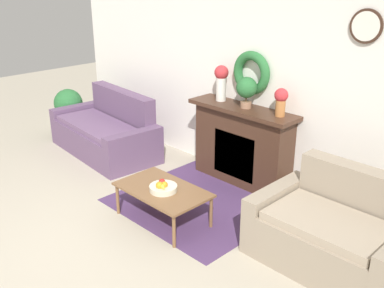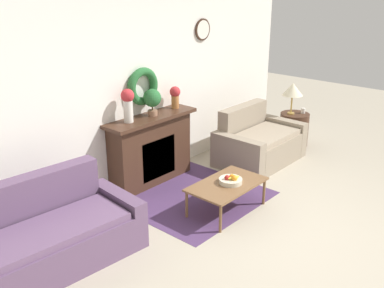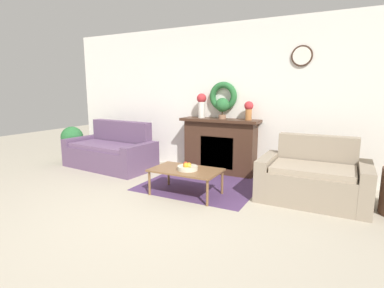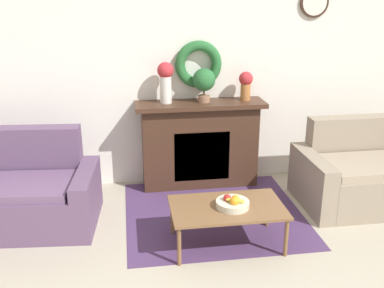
{
  "view_description": "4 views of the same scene",
  "coord_description": "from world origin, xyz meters",
  "px_view_note": "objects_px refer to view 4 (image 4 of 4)",
  "views": [
    {
      "loc": [
        3.38,
        -1.66,
        2.57
      ],
      "look_at": [
        0.14,
        1.54,
        0.79
      ],
      "focal_mm": 42.0,
      "sensor_mm": 36.0,
      "label": 1
    },
    {
      "loc": [
        -4.02,
        -1.91,
        2.84
      ],
      "look_at": [
        -0.15,
        1.49,
        0.9
      ],
      "focal_mm": 42.0,
      "sensor_mm": 36.0,
      "label": 2
    },
    {
      "loc": [
        2.13,
        -2.57,
        1.53
      ],
      "look_at": [
        0.1,
        1.34,
        0.72
      ],
      "focal_mm": 28.0,
      "sensor_mm": 36.0,
      "label": 3
    },
    {
      "loc": [
        -0.74,
        -2.35,
        2.21
      ],
      "look_at": [
        -0.16,
        1.49,
        0.86
      ],
      "focal_mm": 42.0,
      "sensor_mm": 36.0,
      "label": 4
    }
  ],
  "objects_px": {
    "fireplace": "(200,144)",
    "loveseat_right": "(366,175)",
    "vase_on_mantel_right": "(246,84)",
    "potted_plant_on_mantel": "(204,81)",
    "vase_on_mantel_left": "(166,79)",
    "couch_left": "(3,195)",
    "fruit_bowl": "(233,203)",
    "coffee_table": "(227,209)"
  },
  "relations": [
    {
      "from": "coffee_table",
      "to": "fruit_bowl",
      "type": "relative_size",
      "value": 3.41
    },
    {
      "from": "vase_on_mantel_left",
      "to": "potted_plant_on_mantel",
      "type": "height_order",
      "value": "vase_on_mantel_left"
    },
    {
      "from": "vase_on_mantel_left",
      "to": "fireplace",
      "type": "bearing_deg",
      "value": -0.84
    },
    {
      "from": "loveseat_right",
      "to": "coffee_table",
      "type": "bearing_deg",
      "value": -159.14
    },
    {
      "from": "coffee_table",
      "to": "couch_left",
      "type": "bearing_deg",
      "value": 161.12
    },
    {
      "from": "potted_plant_on_mantel",
      "to": "vase_on_mantel_left",
      "type": "bearing_deg",
      "value": 177.29
    },
    {
      "from": "vase_on_mantel_right",
      "to": "potted_plant_on_mantel",
      "type": "xyz_separation_m",
      "value": [
        -0.48,
        -0.02,
        0.05
      ]
    },
    {
      "from": "potted_plant_on_mantel",
      "to": "loveseat_right",
      "type": "bearing_deg",
      "value": -23.09
    },
    {
      "from": "couch_left",
      "to": "fruit_bowl",
      "type": "bearing_deg",
      "value": -14.33
    },
    {
      "from": "fireplace",
      "to": "loveseat_right",
      "type": "xyz_separation_m",
      "value": [
        1.69,
        -0.72,
        -0.2
      ]
    },
    {
      "from": "loveseat_right",
      "to": "vase_on_mantel_right",
      "type": "height_order",
      "value": "vase_on_mantel_right"
    },
    {
      "from": "couch_left",
      "to": "potted_plant_on_mantel",
      "type": "distance_m",
      "value": 2.38
    },
    {
      "from": "vase_on_mantel_right",
      "to": "couch_left",
      "type": "bearing_deg",
      "value": -165.96
    },
    {
      "from": "loveseat_right",
      "to": "vase_on_mantel_right",
      "type": "relative_size",
      "value": 4.4
    },
    {
      "from": "coffee_table",
      "to": "fruit_bowl",
      "type": "bearing_deg",
      "value": -36.51
    },
    {
      "from": "coffee_table",
      "to": "vase_on_mantel_left",
      "type": "bearing_deg",
      "value": 106.55
    },
    {
      "from": "fireplace",
      "to": "vase_on_mantel_right",
      "type": "height_order",
      "value": "vase_on_mantel_right"
    },
    {
      "from": "coffee_table",
      "to": "vase_on_mantel_right",
      "type": "bearing_deg",
      "value": 69.72
    },
    {
      "from": "fruit_bowl",
      "to": "potted_plant_on_mantel",
      "type": "distance_m",
      "value": 1.59
    },
    {
      "from": "coffee_table",
      "to": "vase_on_mantel_left",
      "type": "relative_size",
      "value": 2.23
    },
    {
      "from": "fruit_bowl",
      "to": "vase_on_mantel_left",
      "type": "bearing_deg",
      "value": 107.76
    },
    {
      "from": "fireplace",
      "to": "fruit_bowl",
      "type": "distance_m",
      "value": 1.38
    },
    {
      "from": "vase_on_mantel_left",
      "to": "vase_on_mantel_right",
      "type": "height_order",
      "value": "vase_on_mantel_left"
    },
    {
      "from": "couch_left",
      "to": "vase_on_mantel_right",
      "type": "bearing_deg",
      "value": 18.98
    },
    {
      "from": "vase_on_mantel_left",
      "to": "vase_on_mantel_right",
      "type": "xyz_separation_m",
      "value": [
        0.9,
        0.0,
        -0.08
      ]
    },
    {
      "from": "coffee_table",
      "to": "vase_on_mantel_left",
      "type": "height_order",
      "value": "vase_on_mantel_left"
    },
    {
      "from": "fireplace",
      "to": "couch_left",
      "type": "bearing_deg",
      "value": -162.74
    },
    {
      "from": "fireplace",
      "to": "potted_plant_on_mantel",
      "type": "xyz_separation_m",
      "value": [
        0.04,
        -0.01,
        0.73
      ]
    },
    {
      "from": "vase_on_mantel_left",
      "to": "potted_plant_on_mantel",
      "type": "relative_size",
      "value": 1.2
    },
    {
      "from": "loveseat_right",
      "to": "potted_plant_on_mantel",
      "type": "xyz_separation_m",
      "value": [
        -1.65,
        0.7,
        0.93
      ]
    },
    {
      "from": "coffee_table",
      "to": "potted_plant_on_mantel",
      "type": "height_order",
      "value": "potted_plant_on_mantel"
    },
    {
      "from": "vase_on_mantel_left",
      "to": "loveseat_right",
      "type": "bearing_deg",
      "value": -19.24
    },
    {
      "from": "vase_on_mantel_right",
      "to": "fireplace",
      "type": "bearing_deg",
      "value": -179.38
    },
    {
      "from": "coffee_table",
      "to": "vase_on_mantel_left",
      "type": "distance_m",
      "value": 1.69
    },
    {
      "from": "loveseat_right",
      "to": "couch_left",
      "type": "bearing_deg",
      "value": 178.97
    },
    {
      "from": "fireplace",
      "to": "fruit_bowl",
      "type": "height_order",
      "value": "fireplace"
    },
    {
      "from": "fireplace",
      "to": "coffee_table",
      "type": "bearing_deg",
      "value": -89.1
    },
    {
      "from": "vase_on_mantel_left",
      "to": "potted_plant_on_mantel",
      "type": "xyz_separation_m",
      "value": [
        0.42,
        -0.02,
        -0.03
      ]
    },
    {
      "from": "vase_on_mantel_right",
      "to": "loveseat_right",
      "type": "bearing_deg",
      "value": -31.73
    },
    {
      "from": "vase_on_mantel_right",
      "to": "potted_plant_on_mantel",
      "type": "bearing_deg",
      "value": -177.62
    },
    {
      "from": "couch_left",
      "to": "vase_on_mantel_right",
      "type": "height_order",
      "value": "vase_on_mantel_right"
    },
    {
      "from": "fireplace",
      "to": "potted_plant_on_mantel",
      "type": "bearing_deg",
      "value": -19.09
    }
  ]
}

